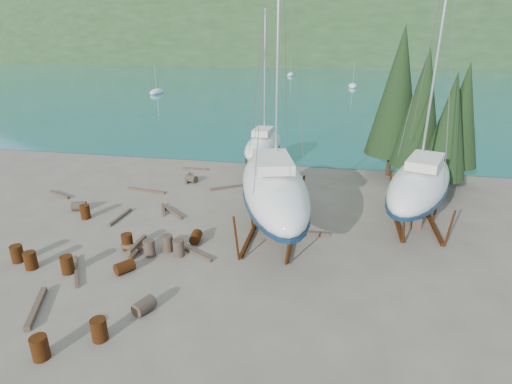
% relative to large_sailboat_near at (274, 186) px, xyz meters
% --- Properties ---
extents(ground, '(600.00, 600.00, 0.00)m').
position_rel_large_sailboat_near_xyz_m(ground, '(-3.42, -1.69, -2.91)').
color(ground, '#5E574A').
rests_on(ground, ground).
extents(bay_water, '(700.00, 700.00, 0.00)m').
position_rel_large_sailboat_near_xyz_m(bay_water, '(-3.42, 313.31, -2.90)').
color(bay_water, '#19677D').
rests_on(bay_water, ground).
extents(far_hill, '(800.00, 360.00, 110.00)m').
position_rel_large_sailboat_near_xyz_m(far_hill, '(-3.42, 318.31, -2.91)').
color(far_hill, '#20371B').
rests_on(far_hill, ground).
extents(far_house_left, '(6.60, 5.60, 5.60)m').
position_rel_large_sailboat_near_xyz_m(far_house_left, '(-63.42, 188.31, 0.02)').
color(far_house_left, beige).
rests_on(far_house_left, ground).
extents(far_house_center, '(6.60, 5.60, 5.60)m').
position_rel_large_sailboat_near_xyz_m(far_house_center, '(-23.42, 188.31, 0.02)').
color(far_house_center, beige).
rests_on(far_house_center, ground).
extents(far_house_right, '(6.60, 5.60, 5.60)m').
position_rel_large_sailboat_near_xyz_m(far_house_right, '(26.58, 188.31, 0.02)').
color(far_house_right, beige).
rests_on(far_house_right, ground).
extents(cypress_near_right, '(3.60, 3.60, 10.00)m').
position_rel_large_sailboat_near_xyz_m(cypress_near_right, '(9.08, 10.31, 2.88)').
color(cypress_near_right, black).
rests_on(cypress_near_right, ground).
extents(cypress_mid_right, '(3.06, 3.06, 8.50)m').
position_rel_large_sailboat_near_xyz_m(cypress_mid_right, '(10.58, 8.31, 2.01)').
color(cypress_mid_right, black).
rests_on(cypress_mid_right, ground).
extents(cypress_back_left, '(4.14, 4.14, 11.50)m').
position_rel_large_sailboat_near_xyz_m(cypress_back_left, '(7.58, 12.31, 3.75)').
color(cypress_back_left, black).
rests_on(cypress_back_left, ground).
extents(cypress_far_right, '(3.24, 3.24, 9.00)m').
position_rel_large_sailboat_near_xyz_m(cypress_far_right, '(12.08, 11.31, 2.30)').
color(cypress_far_right, black).
rests_on(cypress_far_right, ground).
extents(moored_boat_left, '(2.00, 5.00, 6.05)m').
position_rel_large_sailboat_near_xyz_m(moored_boat_left, '(-33.42, 58.31, -2.52)').
color(moored_boat_left, white).
rests_on(moored_boat_left, ground).
extents(moored_boat_mid, '(2.00, 5.00, 6.05)m').
position_rel_large_sailboat_near_xyz_m(moored_boat_mid, '(6.58, 78.31, -2.52)').
color(moored_boat_mid, white).
rests_on(moored_boat_mid, ground).
extents(moored_boat_far, '(2.00, 5.00, 6.05)m').
position_rel_large_sailboat_near_xyz_m(moored_boat_far, '(-11.42, 108.31, -2.52)').
color(moored_boat_far, white).
rests_on(moored_boat_far, ground).
extents(large_sailboat_near, '(6.31, 11.93, 18.05)m').
position_rel_large_sailboat_near_xyz_m(large_sailboat_near, '(0.00, 0.00, 0.00)').
color(large_sailboat_near, white).
rests_on(large_sailboat_near, ground).
extents(large_sailboat_far, '(6.21, 10.53, 16.04)m').
position_rel_large_sailboat_near_xyz_m(large_sailboat_far, '(8.13, 3.03, -0.28)').
color(large_sailboat_far, white).
rests_on(large_sailboat_far, ground).
extents(small_sailboat_shore, '(2.98, 8.03, 12.61)m').
position_rel_large_sailboat_near_xyz_m(small_sailboat_shore, '(-2.76, 12.19, -0.83)').
color(small_sailboat_shore, white).
rests_on(small_sailboat_shore, ground).
extents(worker, '(0.75, 0.81, 1.86)m').
position_rel_large_sailboat_near_xyz_m(worker, '(0.73, 2.49, -1.98)').
color(worker, '#141657').
rests_on(worker, ground).
extents(drum_0, '(0.58, 0.58, 0.88)m').
position_rel_large_sailboat_near_xyz_m(drum_0, '(-11.98, -5.48, -2.47)').
color(drum_0, '#4E230D').
rests_on(drum_0, ground).
extents(drum_1, '(0.86, 1.03, 0.58)m').
position_rel_large_sailboat_near_xyz_m(drum_1, '(-4.03, -7.93, -2.62)').
color(drum_1, '#2D2823').
rests_on(drum_1, ground).
extents(drum_3, '(0.58, 0.58, 0.88)m').
position_rel_large_sailboat_near_xyz_m(drum_3, '(-6.39, -10.97, -2.47)').
color(drum_3, '#4E230D').
rests_on(drum_3, ground).
extents(drum_4, '(1.05, 0.92, 0.58)m').
position_rel_large_sailboat_near_xyz_m(drum_4, '(-2.57, 6.31, -2.62)').
color(drum_4, '#4E230D').
rests_on(drum_4, ground).
extents(drum_5, '(0.58, 0.58, 0.88)m').
position_rel_large_sailboat_near_xyz_m(drum_5, '(-5.79, -3.68, -2.47)').
color(drum_5, '#2D2823').
rests_on(drum_5, ground).
extents(drum_6, '(0.70, 0.95, 0.58)m').
position_rel_large_sailboat_near_xyz_m(drum_6, '(-3.98, -1.79, -2.62)').
color(drum_6, '#4E230D').
rests_on(drum_6, ground).
extents(drum_7, '(0.58, 0.58, 0.88)m').
position_rel_large_sailboat_near_xyz_m(drum_7, '(-4.90, -9.74, -2.47)').
color(drum_7, '#4E230D').
rests_on(drum_7, ground).
extents(drum_8, '(0.58, 0.58, 0.88)m').
position_rel_large_sailboat_near_xyz_m(drum_8, '(-11.70, -0.15, -2.47)').
color(drum_8, '#4E230D').
rests_on(drum_8, ground).
extents(drum_9, '(1.03, 0.85, 0.58)m').
position_rel_large_sailboat_near_xyz_m(drum_9, '(-7.58, 7.51, -2.62)').
color(drum_9, '#2D2823').
rests_on(drum_9, ground).
extents(drum_10, '(0.58, 0.58, 0.88)m').
position_rel_large_sailboat_near_xyz_m(drum_10, '(-8.89, -5.92, -2.47)').
color(drum_10, '#4E230D').
rests_on(drum_10, ground).
extents(drum_12, '(0.98, 1.05, 0.58)m').
position_rel_large_sailboat_near_xyz_m(drum_12, '(-6.27, -5.37, -2.62)').
color(drum_12, '#4E230D').
rests_on(drum_12, ground).
extents(drum_13, '(0.58, 0.58, 0.88)m').
position_rel_large_sailboat_near_xyz_m(drum_13, '(-10.86, -5.91, -2.47)').
color(drum_13, '#4E230D').
rests_on(drum_13, ground).
extents(drum_14, '(0.58, 0.58, 0.88)m').
position_rel_large_sailboat_near_xyz_m(drum_14, '(-7.23, -3.27, -2.47)').
color(drum_14, '#4E230D').
rests_on(drum_14, ground).
extents(drum_15, '(1.02, 0.83, 0.58)m').
position_rel_large_sailboat_near_xyz_m(drum_15, '(-12.86, 0.92, -2.62)').
color(drum_15, '#2D2823').
rests_on(drum_15, ground).
extents(drum_16, '(0.58, 0.58, 0.88)m').
position_rel_large_sailboat_near_xyz_m(drum_16, '(-5.09, -3.01, -2.47)').
color(drum_16, '#2D2823').
rests_on(drum_16, ground).
extents(drum_17, '(0.58, 0.58, 0.88)m').
position_rel_large_sailboat_near_xyz_m(drum_17, '(-4.33, -3.37, -2.47)').
color(drum_17, '#2D2823').
rests_on(drum_17, ground).
extents(timber_0, '(0.83, 2.65, 0.14)m').
position_rel_large_sailboat_near_xyz_m(timber_0, '(-8.15, 8.23, -2.84)').
color(timber_0, brown).
rests_on(timber_0, ground).
extents(timber_1, '(1.99, 0.33, 0.19)m').
position_rel_large_sailboat_near_xyz_m(timber_1, '(2.21, 0.26, -2.81)').
color(timber_1, brown).
rests_on(timber_1, ground).
extents(timber_2, '(2.16, 1.07, 0.19)m').
position_rel_large_sailboat_near_xyz_m(timber_2, '(-15.81, 2.95, -2.81)').
color(timber_2, brown).
rests_on(timber_2, ground).
extents(timber_3, '(1.80, 2.43, 0.15)m').
position_rel_large_sailboat_near_xyz_m(timber_3, '(-8.56, -5.81, -2.83)').
color(timber_3, brown).
rests_on(timber_3, ground).
extents(timber_4, '(0.96, 1.75, 0.17)m').
position_rel_large_sailboat_near_xyz_m(timber_4, '(-7.47, 1.86, -2.82)').
color(timber_4, brown).
rests_on(timber_4, ground).
extents(timber_5, '(2.76, 1.57, 0.16)m').
position_rel_large_sailboat_near_xyz_m(timber_5, '(-3.86, -2.95, -2.83)').
color(timber_5, brown).
rests_on(timber_5, ground).
extents(timber_6, '(1.89, 0.81, 0.19)m').
position_rel_large_sailboat_near_xyz_m(timber_6, '(-1.28, 7.56, -2.81)').
color(timber_6, brown).
rests_on(timber_6, ground).
extents(timber_8, '(1.81, 1.53, 0.19)m').
position_rel_large_sailboat_near_xyz_m(timber_8, '(-6.66, 1.55, -2.81)').
color(timber_8, brown).
rests_on(timber_8, ground).
extents(timber_9, '(2.23, 0.22, 0.15)m').
position_rel_large_sailboat_near_xyz_m(timber_9, '(-8.38, 10.67, -2.83)').
color(timber_9, brown).
rests_on(timber_9, ground).
extents(timber_10, '(2.55, 1.77, 0.16)m').
position_rel_large_sailboat_near_xyz_m(timber_10, '(-4.38, 6.84, -2.82)').
color(timber_10, brown).
rests_on(timber_10, ground).
extents(timber_12, '(0.25, 2.49, 0.17)m').
position_rel_large_sailboat_near_xyz_m(timber_12, '(-9.61, 0.26, -2.82)').
color(timber_12, brown).
rests_on(timber_12, ground).
extents(timber_15, '(3.12, 0.62, 0.15)m').
position_rel_large_sailboat_near_xyz_m(timber_15, '(-10.15, 4.95, -2.83)').
color(timber_15, brown).
rests_on(timber_15, ground).
extents(timber_16, '(1.34, 2.55, 0.23)m').
position_rel_large_sailboat_near_xyz_m(timber_16, '(-8.41, -8.70, -2.79)').
color(timber_16, brown).
rests_on(timber_16, ground).
extents(timber_pile_fore, '(1.80, 1.80, 0.60)m').
position_rel_large_sailboat_near_xyz_m(timber_pile_fore, '(-6.55, -3.50, -2.61)').
color(timber_pile_fore, brown).
rests_on(timber_pile_fore, ground).
extents(timber_pile_aft, '(1.80, 1.80, 0.60)m').
position_rel_large_sailboat_near_xyz_m(timber_pile_aft, '(-0.92, 5.57, -2.61)').
color(timber_pile_aft, brown).
rests_on(timber_pile_aft, ground).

